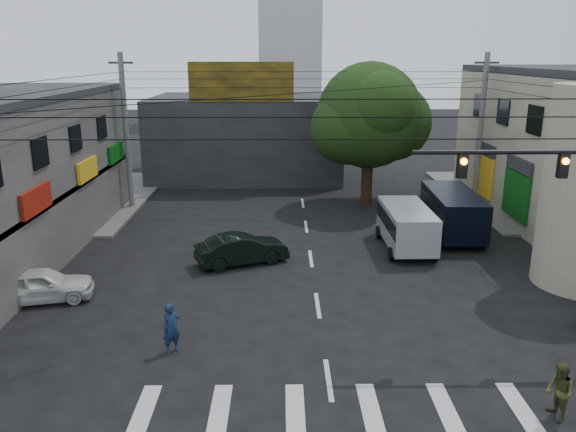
{
  "coord_description": "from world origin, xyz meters",
  "views": [
    {
      "loc": [
        -1.35,
        -17.26,
        9.07
      ],
      "look_at": [
        -1.09,
        4.0,
        2.92
      ],
      "focal_mm": 35.0,
      "sensor_mm": 36.0,
      "label": 1
    }
  ],
  "objects_px": {
    "street_tree": "(369,116)",
    "pedestrian_olive": "(559,392)",
    "utility_pole_far_left": "(126,133)",
    "dark_sedan": "(242,249)",
    "traffic_officer": "(172,328)",
    "utility_pole_far_right": "(480,132)",
    "silver_minivan": "(406,228)",
    "white_compact": "(41,285)",
    "navy_van": "(452,214)"
  },
  "relations": [
    {
      "from": "street_tree",
      "to": "pedestrian_olive",
      "type": "relative_size",
      "value": 5.56
    },
    {
      "from": "utility_pole_far_left",
      "to": "dark_sedan",
      "type": "xyz_separation_m",
      "value": [
        7.37,
        -9.54,
        -3.92
      ]
    },
    {
      "from": "utility_pole_far_left",
      "to": "dark_sedan",
      "type": "distance_m",
      "value": 12.68
    },
    {
      "from": "traffic_officer",
      "to": "utility_pole_far_left",
      "type": "bearing_deg",
      "value": 74.09
    },
    {
      "from": "street_tree",
      "to": "utility_pole_far_right",
      "type": "bearing_deg",
      "value": -8.75
    },
    {
      "from": "dark_sedan",
      "to": "pedestrian_olive",
      "type": "xyz_separation_m",
      "value": [
        8.86,
        -11.31,
        0.11
      ]
    },
    {
      "from": "utility_pole_far_left",
      "to": "silver_minivan",
      "type": "distance_m",
      "value": 17.34
    },
    {
      "from": "utility_pole_far_left",
      "to": "white_compact",
      "type": "relative_size",
      "value": 2.25
    },
    {
      "from": "navy_van",
      "to": "traffic_officer",
      "type": "distance_m",
      "value": 16.99
    },
    {
      "from": "street_tree",
      "to": "silver_minivan",
      "type": "relative_size",
      "value": 1.81
    },
    {
      "from": "dark_sedan",
      "to": "traffic_officer",
      "type": "bearing_deg",
      "value": 145.57
    },
    {
      "from": "traffic_officer",
      "to": "pedestrian_olive",
      "type": "distance_m",
      "value": 11.1
    },
    {
      "from": "dark_sedan",
      "to": "pedestrian_olive",
      "type": "height_order",
      "value": "pedestrian_olive"
    },
    {
      "from": "utility_pole_far_left",
      "to": "silver_minivan",
      "type": "height_order",
      "value": "utility_pole_far_left"
    },
    {
      "from": "utility_pole_far_right",
      "to": "dark_sedan",
      "type": "distance_m",
      "value": 17.09
    },
    {
      "from": "white_compact",
      "to": "pedestrian_olive",
      "type": "xyz_separation_m",
      "value": [
        16.23,
        -7.4,
        0.13
      ]
    },
    {
      "from": "traffic_officer",
      "to": "white_compact",
      "type": "bearing_deg",
      "value": 111.58
    },
    {
      "from": "street_tree",
      "to": "traffic_officer",
      "type": "bearing_deg",
      "value": -115.63
    },
    {
      "from": "traffic_officer",
      "to": "street_tree",
      "type": "bearing_deg",
      "value": 30.26
    },
    {
      "from": "street_tree",
      "to": "white_compact",
      "type": "distance_m",
      "value": 21.03
    },
    {
      "from": "dark_sedan",
      "to": "silver_minivan",
      "type": "xyz_separation_m",
      "value": [
        7.77,
        1.88,
        0.35
      ]
    },
    {
      "from": "navy_van",
      "to": "pedestrian_olive",
      "type": "height_order",
      "value": "navy_van"
    },
    {
      "from": "utility_pole_far_left",
      "to": "navy_van",
      "type": "relative_size",
      "value": 1.58
    },
    {
      "from": "silver_minivan",
      "to": "pedestrian_olive",
      "type": "distance_m",
      "value": 13.23
    },
    {
      "from": "utility_pole_far_left",
      "to": "traffic_officer",
      "type": "distance_m",
      "value": 18.64
    },
    {
      "from": "street_tree",
      "to": "traffic_officer",
      "type": "relative_size",
      "value": 5.33
    },
    {
      "from": "utility_pole_far_right",
      "to": "traffic_officer",
      "type": "bearing_deg",
      "value": -131.43
    },
    {
      "from": "utility_pole_far_left",
      "to": "dark_sedan",
      "type": "bearing_deg",
      "value": -52.31
    },
    {
      "from": "traffic_officer",
      "to": "silver_minivan",
      "type": "bearing_deg",
      "value": 11.59
    },
    {
      "from": "utility_pole_far_right",
      "to": "traffic_officer",
      "type": "height_order",
      "value": "utility_pole_far_right"
    },
    {
      "from": "street_tree",
      "to": "navy_van",
      "type": "height_order",
      "value": "street_tree"
    },
    {
      "from": "traffic_officer",
      "to": "utility_pole_far_right",
      "type": "bearing_deg",
      "value": 14.47
    },
    {
      "from": "utility_pole_far_right",
      "to": "pedestrian_olive",
      "type": "xyz_separation_m",
      "value": [
        -4.77,
        -20.85,
        -3.82
      ]
    },
    {
      "from": "utility_pole_far_right",
      "to": "dark_sedan",
      "type": "height_order",
      "value": "utility_pole_far_right"
    },
    {
      "from": "navy_van",
      "to": "utility_pole_far_left",
      "type": "bearing_deg",
      "value": 75.09
    },
    {
      "from": "street_tree",
      "to": "navy_van",
      "type": "xyz_separation_m",
      "value": [
        3.46,
        -6.59,
        -4.33
      ]
    },
    {
      "from": "utility_pole_far_right",
      "to": "white_compact",
      "type": "relative_size",
      "value": 2.25
    },
    {
      "from": "street_tree",
      "to": "white_compact",
      "type": "xyz_separation_m",
      "value": [
        -14.5,
        -14.45,
        -4.82
      ]
    },
    {
      "from": "silver_minivan",
      "to": "traffic_officer",
      "type": "distance_m",
      "value": 13.52
    },
    {
      "from": "dark_sedan",
      "to": "navy_van",
      "type": "xyz_separation_m",
      "value": [
        10.59,
        3.96,
        0.47
      ]
    },
    {
      "from": "dark_sedan",
      "to": "navy_van",
      "type": "distance_m",
      "value": 11.31
    },
    {
      "from": "silver_minivan",
      "to": "utility_pole_far_left",
      "type": "bearing_deg",
      "value": 62.74
    },
    {
      "from": "silver_minivan",
      "to": "dark_sedan",
      "type": "bearing_deg",
      "value": 103.2
    },
    {
      "from": "street_tree",
      "to": "white_compact",
      "type": "bearing_deg",
      "value": -135.1
    },
    {
      "from": "navy_van",
      "to": "dark_sedan",
      "type": "bearing_deg",
      "value": 112.87
    },
    {
      "from": "utility_pole_far_left",
      "to": "silver_minivan",
      "type": "xyz_separation_m",
      "value": [
        15.14,
        -7.66,
        -3.57
      ]
    },
    {
      "from": "navy_van",
      "to": "pedestrian_olive",
      "type": "distance_m",
      "value": 15.37
    },
    {
      "from": "street_tree",
      "to": "utility_pole_far_right",
      "type": "relative_size",
      "value": 0.95
    },
    {
      "from": "pedestrian_olive",
      "to": "traffic_officer",
      "type": "bearing_deg",
      "value": -114.24
    },
    {
      "from": "navy_van",
      "to": "traffic_officer",
      "type": "bearing_deg",
      "value": 136.16
    }
  ]
}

